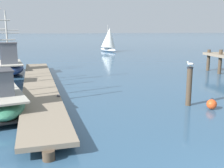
{
  "coord_description": "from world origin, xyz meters",
  "views": [
    {
      "loc": [
        -4.33,
        -4.04,
        3.69
      ],
      "look_at": [
        -2.27,
        7.0,
        1.4
      ],
      "focal_mm": 44.01,
      "sensor_mm": 36.0,
      "label": 1
    }
  ],
  "objects_px": {
    "fishing_boat_2": "(9,65)",
    "mooring_buoy": "(212,104)",
    "perched_seagull": "(190,64)",
    "distant_sailboat": "(109,40)",
    "mooring_piling": "(189,86)"
  },
  "relations": [
    {
      "from": "fishing_boat_2",
      "to": "perched_seagull",
      "type": "relative_size",
      "value": 18.22
    },
    {
      "from": "perched_seagull",
      "to": "distant_sailboat",
      "type": "xyz_separation_m",
      "value": [
        1.57,
        31.36,
        -0.13
      ]
    },
    {
      "from": "mooring_piling",
      "to": "distant_sailboat",
      "type": "relative_size",
      "value": 0.41
    },
    {
      "from": "mooring_piling",
      "to": "fishing_boat_2",
      "type": "bearing_deg",
      "value": 131.97
    },
    {
      "from": "perched_seagull",
      "to": "mooring_piling",
      "type": "bearing_deg",
      "value": 144.46
    },
    {
      "from": "mooring_piling",
      "to": "distant_sailboat",
      "type": "distance_m",
      "value": 31.41
    },
    {
      "from": "fishing_boat_2",
      "to": "perched_seagull",
      "type": "distance_m",
      "value": 15.26
    },
    {
      "from": "perched_seagull",
      "to": "distant_sailboat",
      "type": "distance_m",
      "value": 31.4
    },
    {
      "from": "mooring_buoy",
      "to": "distant_sailboat",
      "type": "bearing_deg",
      "value": 88.57
    },
    {
      "from": "fishing_boat_2",
      "to": "mooring_buoy",
      "type": "bearing_deg",
      "value": -47.89
    },
    {
      "from": "mooring_piling",
      "to": "mooring_buoy",
      "type": "bearing_deg",
      "value": -45.98
    },
    {
      "from": "distant_sailboat",
      "to": "mooring_buoy",
      "type": "bearing_deg",
      "value": -91.43
    },
    {
      "from": "fishing_boat_2",
      "to": "perched_seagull",
      "type": "bearing_deg",
      "value": -48.03
    },
    {
      "from": "mooring_buoy",
      "to": "fishing_boat_2",
      "type": "bearing_deg",
      "value": 132.11
    },
    {
      "from": "fishing_boat_2",
      "to": "mooring_buoy",
      "type": "relative_size",
      "value": 11.25
    }
  ]
}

